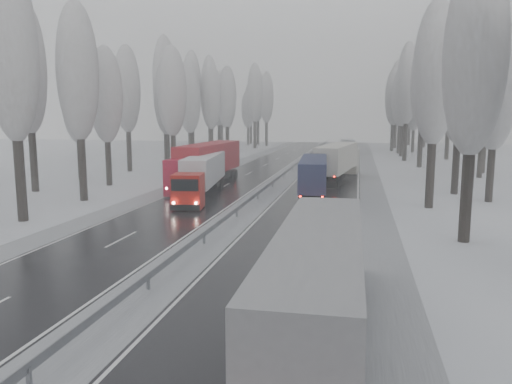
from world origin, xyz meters
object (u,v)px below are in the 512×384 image
(truck_grey_tarp, at_px, (321,274))
(box_truck_distant, at_px, (347,146))
(truck_blue_box, at_px, (314,174))
(truck_red_white, at_px, (202,173))
(truck_red_red, at_px, (206,162))
(truck_cream_box, at_px, (339,159))

(truck_grey_tarp, xyz_separation_m, box_truck_distant, (-1.10, 86.51, -0.87))
(truck_blue_box, bearing_deg, truck_red_white, -172.26)
(truck_red_white, height_order, truck_red_red, truck_red_red)
(truck_grey_tarp, relative_size, truck_red_red, 0.88)
(truck_blue_box, distance_m, truck_red_white, 10.35)
(box_truck_distant, relative_size, truck_red_white, 0.53)
(truck_grey_tarp, bearing_deg, truck_cream_box, 91.02)
(truck_cream_box, distance_m, box_truck_distant, 43.72)
(truck_red_red, bearing_deg, truck_red_white, -74.42)
(box_truck_distant, distance_m, truck_red_red, 53.65)
(box_truck_distant, relative_size, truck_red_red, 0.44)
(truck_blue_box, xyz_separation_m, truck_red_white, (-10.14, -2.06, 0.07))
(truck_cream_box, relative_size, truck_red_red, 0.93)
(truck_red_red, bearing_deg, truck_blue_box, -18.28)
(box_truck_distant, bearing_deg, truck_cream_box, -95.17)
(truck_red_white, xyz_separation_m, truck_red_red, (-1.57, 6.27, 0.45))
(truck_red_white, bearing_deg, truck_blue_box, 3.72)
(truck_blue_box, xyz_separation_m, box_truck_distant, (1.80, 56.12, -0.67))
(box_truck_distant, height_order, truck_red_white, truck_red_white)
(truck_cream_box, bearing_deg, truck_blue_box, -90.27)
(truck_grey_tarp, xyz_separation_m, truck_red_red, (-14.62, 34.60, 0.32))
(truck_cream_box, relative_size, truck_red_white, 1.12)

